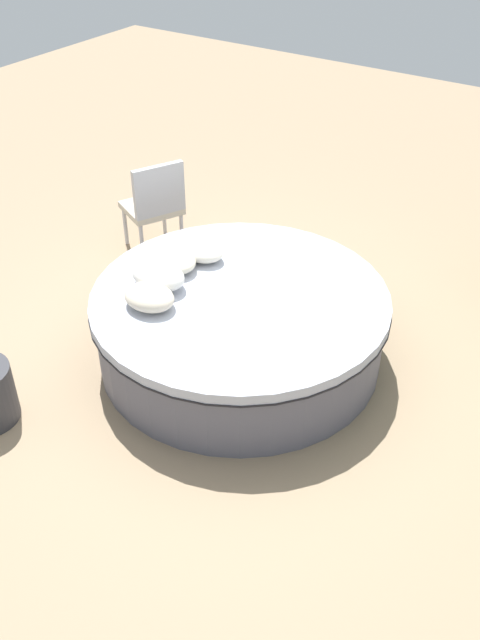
{
  "coord_description": "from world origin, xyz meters",
  "views": [
    {
      "loc": [
        -2.5,
        3.75,
        3.67
      ],
      "look_at": [
        0.0,
        0.0,
        0.37
      ],
      "focal_mm": 39.14,
      "sensor_mm": 36.0,
      "label": 1
    }
  ],
  "objects_px": {
    "patio_chair": "(155,202)",
    "throw_pillow_2": "(158,275)",
    "throw_pillow_0": "(198,250)",
    "throw_pillow_3": "(149,297)",
    "round_bed": "(240,325)",
    "throw_pillow_1": "(170,260)"
  },
  "relations": [
    {
      "from": "patio_chair",
      "to": "throw_pillow_2",
      "type": "bearing_deg",
      "value": -113.63
    },
    {
      "from": "throw_pillow_0",
      "to": "throw_pillow_3",
      "type": "distance_m",
      "value": 0.79
    },
    {
      "from": "throw_pillow_3",
      "to": "throw_pillow_0",
      "type": "bearing_deg",
      "value": -81.51
    },
    {
      "from": "round_bed",
      "to": "throw_pillow_3",
      "type": "xyz_separation_m",
      "value": [
        0.48,
        0.51,
        0.38
      ]
    },
    {
      "from": "throw_pillow_2",
      "to": "throw_pillow_3",
      "type": "height_order",
      "value": "throw_pillow_2"
    },
    {
      "from": "throw_pillow_2",
      "to": "patio_chair",
      "type": "relative_size",
      "value": 0.48
    },
    {
      "from": "round_bed",
      "to": "throw_pillow_2",
      "type": "relative_size",
      "value": 5.06
    },
    {
      "from": "round_bed",
      "to": "throw_pillow_1",
      "type": "relative_size",
      "value": 5.08
    },
    {
      "from": "throw_pillow_2",
      "to": "round_bed",
      "type": "bearing_deg",
      "value": -156.87
    },
    {
      "from": "throw_pillow_3",
      "to": "throw_pillow_2",
      "type": "bearing_deg",
      "value": -64.68
    },
    {
      "from": "throw_pillow_0",
      "to": "throw_pillow_2",
      "type": "distance_m",
      "value": 0.52
    },
    {
      "from": "throw_pillow_1",
      "to": "throw_pillow_3",
      "type": "relative_size",
      "value": 1.13
    },
    {
      "from": "round_bed",
      "to": "throw_pillow_2",
      "type": "bearing_deg",
      "value": 23.13
    },
    {
      "from": "round_bed",
      "to": "throw_pillow_0",
      "type": "relative_size",
      "value": 5.1
    },
    {
      "from": "round_bed",
      "to": "throw_pillow_0",
      "type": "distance_m",
      "value": 0.76
    },
    {
      "from": "round_bed",
      "to": "patio_chair",
      "type": "bearing_deg",
      "value": -30.34
    },
    {
      "from": "throw_pillow_1",
      "to": "throw_pillow_0",
      "type": "bearing_deg",
      "value": -109.62
    },
    {
      "from": "round_bed",
      "to": "throw_pillow_3",
      "type": "distance_m",
      "value": 0.8
    },
    {
      "from": "throw_pillow_1",
      "to": "patio_chair",
      "type": "bearing_deg",
      "value": -45.15
    },
    {
      "from": "throw_pillow_1",
      "to": "throw_pillow_2",
      "type": "xyz_separation_m",
      "value": [
        -0.09,
        0.26,
        0.02
      ]
    },
    {
      "from": "throw_pillow_1",
      "to": "patio_chair",
      "type": "xyz_separation_m",
      "value": [
        0.95,
        -0.96,
        -0.14
      ]
    },
    {
      "from": "throw_pillow_0",
      "to": "throw_pillow_1",
      "type": "xyz_separation_m",
      "value": [
        0.09,
        0.26,
        0.0
      ]
    }
  ]
}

